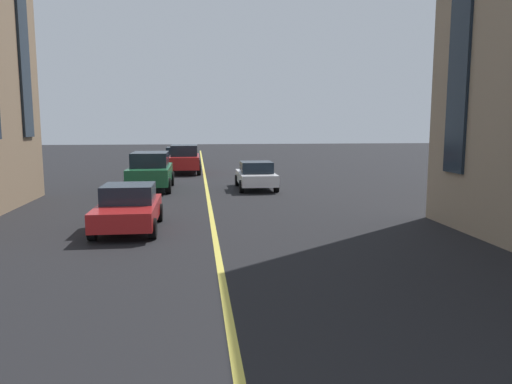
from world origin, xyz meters
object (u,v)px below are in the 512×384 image
object	(u,v)px
car_black_mid	(176,155)
car_red_far	(129,207)
car_white_parked_a	(256,175)
car_green_oncoming	(151,170)
car_red_near	(184,159)

from	to	relation	value
car_black_mid	car_red_far	xyz separation A→B (m)	(-25.63, 0.46, -0.00)
car_black_mid	car_white_parked_a	world-z (taller)	car_white_parked_a
car_black_mid	car_green_oncoming	bearing A→B (deg)	177.79
car_green_oncoming	car_white_parked_a	distance (m)	5.27
car_green_oncoming	car_red_near	size ratio (longest dim) A/B	1.00
car_green_oncoming	car_red_near	bearing A→B (deg)	-10.15
car_red_far	car_white_parked_a	bearing A→B (deg)	-29.36
car_red_far	car_white_parked_a	distance (m)	10.37
car_white_parked_a	car_red_near	world-z (taller)	car_red_near
car_black_mid	car_red_near	bearing A→B (deg)	-173.75
car_white_parked_a	car_red_near	bearing A→B (deg)	23.36
car_black_mid	car_red_far	world-z (taller)	car_red_far
car_black_mid	car_white_parked_a	size ratio (longest dim) A/B	1.13
car_red_far	car_white_parked_a	size ratio (longest dim) A/B	1.00
car_red_far	car_green_oncoming	bearing A→B (deg)	1.02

